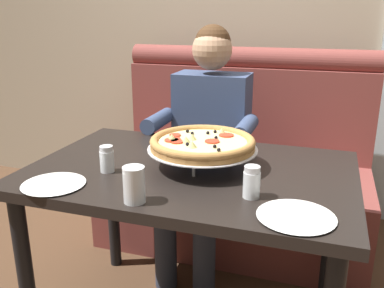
% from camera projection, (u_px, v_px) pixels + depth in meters
% --- Properties ---
extents(back_wall_with_window, '(6.00, 0.12, 2.80)m').
position_uv_depth(back_wall_with_window, '(260.00, 1.00, 2.74)').
color(back_wall_with_window, tan).
rests_on(back_wall_with_window, ground_plane).
extents(booth_bench, '(1.52, 0.78, 1.13)m').
position_uv_depth(booth_bench, '(237.00, 174.00, 2.52)').
color(booth_bench, brown).
rests_on(booth_bench, ground_plane).
extents(dining_table, '(1.24, 0.82, 0.75)m').
position_uv_depth(dining_table, '(191.00, 191.00, 1.65)').
color(dining_table, black).
rests_on(dining_table, ground_plane).
extents(diner_main, '(0.54, 0.64, 1.27)m').
position_uv_depth(diner_main, '(207.00, 134.00, 2.22)').
color(diner_main, '#2D3342').
rests_on(diner_main, ground_plane).
extents(pizza, '(0.43, 0.43, 0.13)m').
position_uv_depth(pizza, '(202.00, 144.00, 1.61)').
color(pizza, silver).
rests_on(pizza, dining_table).
extents(shaker_parmesan, '(0.05, 0.05, 0.10)m').
position_uv_depth(shaker_parmesan, '(107.00, 161.00, 1.57)').
color(shaker_parmesan, white).
rests_on(shaker_parmesan, dining_table).
extents(shaker_pepper_flakes, '(0.06, 0.06, 0.11)m').
position_uv_depth(shaker_pepper_flakes, '(252.00, 184.00, 1.35)').
color(shaker_pepper_flakes, white).
rests_on(shaker_pepper_flakes, dining_table).
extents(plate_near_left, '(0.23, 0.23, 0.02)m').
position_uv_depth(plate_near_left, '(296.00, 215.00, 1.23)').
color(plate_near_left, white).
rests_on(plate_near_left, dining_table).
extents(plate_near_right, '(0.22, 0.22, 0.02)m').
position_uv_depth(plate_near_right, '(54.00, 182.00, 1.46)').
color(plate_near_right, white).
rests_on(plate_near_right, dining_table).
extents(drinking_glass, '(0.07, 0.07, 0.12)m').
position_uv_depth(drinking_glass, '(134.00, 187.00, 1.32)').
color(drinking_glass, silver).
rests_on(drinking_glass, dining_table).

